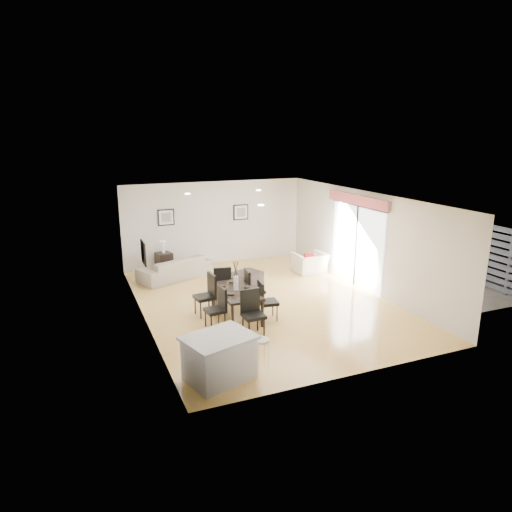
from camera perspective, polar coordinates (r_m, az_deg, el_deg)
name	(u,v)px	position (r m, az deg, el deg)	size (l,w,h in m)	color
ground	(263,302)	(11.79, 0.91, -5.73)	(8.00, 8.00, 0.00)	#DDB25B
wall_back	(215,223)	(15.04, -5.16, 4.15)	(6.00, 0.04, 2.70)	silver
wall_front	(356,305)	(8.04, 12.44, -5.94)	(6.00, 0.04, 2.70)	silver
wall_left	(141,264)	(10.58, -14.13, -0.93)	(0.04, 8.00, 2.70)	silver
wall_right	(364,240)	(12.84, 13.32, 1.91)	(0.04, 8.00, 2.70)	silver
ceiling	(264,197)	(11.12, 0.97, 7.40)	(6.00, 8.00, 0.02)	white
sofa	(175,268)	(13.75, -10.11, -1.49)	(2.19, 0.86, 0.64)	#9E9480
armchair	(310,263)	(14.19, 6.76, -0.88)	(0.95, 0.83, 0.62)	silver
courtyard_plant_a	(458,275)	(14.05, 23.95, -2.24)	(0.57, 0.50, 0.63)	#325223
courtyard_plant_b	(417,257)	(15.66, 19.52, -0.10)	(0.36, 0.36, 0.64)	#325223
dining_table	(236,293)	(10.64, -2.52, -4.62)	(0.82, 1.62, 0.67)	black
dining_chair_wnear	(218,305)	(10.15, -4.75, -6.17)	(0.46, 0.46, 0.93)	black
dining_chair_wfar	(208,292)	(10.86, -6.04, -4.53)	(0.49, 0.49, 1.00)	black
dining_chair_enear	(265,298)	(10.52, 1.13, -5.32)	(0.47, 0.47, 0.93)	black
dining_chair_efar	(252,287)	(11.21, -0.55, -3.86)	(0.49, 0.49, 0.98)	black
dining_chair_head	(252,310)	(9.79, -0.51, -6.72)	(0.45, 0.45, 0.98)	black
dining_chair_foot	(222,283)	(11.54, -4.28, -3.36)	(0.50, 0.50, 0.98)	black
vase	(236,279)	(10.53, -2.54, -2.91)	(0.84, 1.32, 0.70)	white
coffee_table	(243,280)	(12.79, -1.62, -3.05)	(1.04, 0.63, 0.42)	black
side_table	(164,262)	(14.55, -11.42, -0.73)	(0.44, 0.44, 0.59)	black
table_lamp	(163,245)	(14.42, -11.53, 1.34)	(0.20, 0.20, 0.38)	white
cushion	(309,258)	(14.02, 6.64, -0.26)	(0.30, 0.09, 0.30)	maroon
kitchen_island	(219,358)	(8.15, -4.62, -12.55)	(1.37, 1.19, 0.82)	#B8B8BA
bar_stool	(262,344)	(8.35, 0.73, -10.90)	(0.28, 0.28, 0.61)	white
framed_print_back_left	(166,217)	(14.57, -11.18, 4.77)	(0.52, 0.04, 0.52)	black
framed_print_back_right	(241,212)	(15.25, -1.91, 5.50)	(0.52, 0.04, 0.52)	black
framed_print_left_wall	(143,253)	(10.32, -13.90, 0.41)	(0.04, 0.52, 0.52)	black
sliding_door	(357,227)	(12.99, 12.48, 3.53)	(0.12, 2.70, 2.57)	white
courtyard	(430,239)	(15.57, 20.88, 1.98)	(6.00, 6.00, 2.00)	gray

